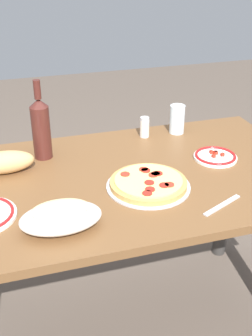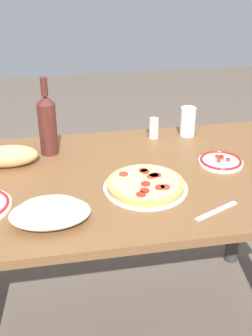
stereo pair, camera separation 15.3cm
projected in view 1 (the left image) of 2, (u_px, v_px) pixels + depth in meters
ground_plane at (126, 326)px, 1.90m from camera, size 8.00×8.00×0.00m
dining_table at (126, 206)px, 1.60m from camera, size 1.37×0.80×0.75m
pepperoni_pizza at (148, 183)px, 1.46m from camera, size 0.29×0.29×0.03m
baked_pasta_dish at (61, 216)px, 1.24m from camera, size 0.24×0.15×0.08m
wine_bottle at (41, 127)px, 1.62m from camera, size 0.07×0.07×0.30m
water_glass at (177, 119)px, 1.85m from camera, size 0.06×0.06×0.12m
side_plate_far at (215, 156)px, 1.66m from camera, size 0.17×0.17×0.02m
bread_loaf at (4, 162)px, 1.54m from camera, size 0.21×0.09×0.08m
spice_shaker at (145, 127)px, 1.82m from camera, size 0.04×0.04×0.09m
fork_right at (222, 205)px, 1.37m from camera, size 0.16×0.09×0.00m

